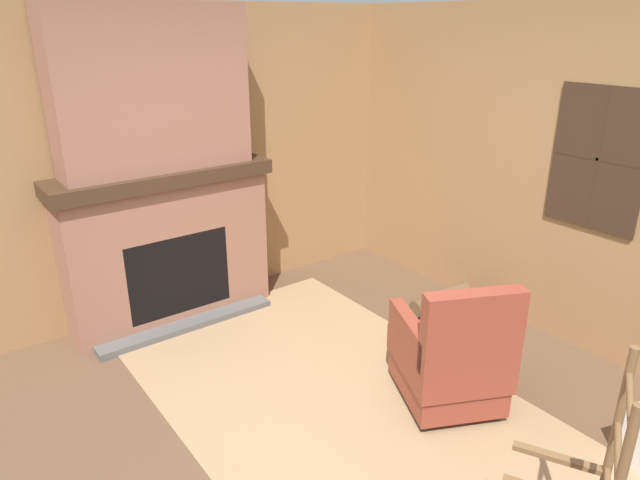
% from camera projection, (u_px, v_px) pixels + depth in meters
% --- Properties ---
extents(ground_plane, '(14.00, 14.00, 0.00)m').
position_uv_depth(ground_plane, '(323.00, 456.00, 3.32)').
color(ground_plane, brown).
extents(wood_panel_wall_left, '(0.06, 5.24, 2.52)m').
position_uv_depth(wood_panel_wall_left, '(149.00, 167.00, 4.62)').
color(wood_panel_wall_left, '#9E7247').
rests_on(wood_panel_wall_left, ground).
extents(wood_panel_wall_back, '(5.24, 0.09, 2.52)m').
position_uv_depth(wood_panel_wall_back, '(579.00, 182.00, 4.17)').
color(wood_panel_wall_back, '#9E7247').
rests_on(wood_panel_wall_back, ground).
extents(fireplace_hearth, '(0.61, 1.75, 1.29)m').
position_uv_depth(fireplace_hearth, '(168.00, 247.00, 4.67)').
color(fireplace_hearth, '#93604C').
rests_on(fireplace_hearth, ground).
extents(chimney_breast, '(0.35, 1.45, 1.21)m').
position_uv_depth(chimney_breast, '(152.00, 89.00, 4.22)').
color(chimney_breast, '#93604C').
rests_on(chimney_breast, fireplace_hearth).
extents(area_rug, '(3.52, 2.00, 0.01)m').
position_uv_depth(area_rug, '(348.00, 409.00, 3.72)').
color(area_rug, '#997A56').
rests_on(area_rug, ground).
extents(armchair, '(0.89, 0.85, 0.94)m').
position_uv_depth(armchair, '(451.00, 359.00, 3.66)').
color(armchair, brown).
rests_on(armchair, ground).
extents(firewood_stack, '(0.47, 0.46, 0.28)m').
position_uv_depth(firewood_stack, '(446.00, 307.00, 4.83)').
color(firewood_stack, brown).
rests_on(firewood_stack, ground).
extents(oil_lamp_vase, '(0.12, 0.12, 0.24)m').
position_uv_depth(oil_lamp_vase, '(68.00, 170.00, 4.07)').
color(oil_lamp_vase, '#99B29E').
rests_on(oil_lamp_vase, fireplace_hearth).
extents(storage_case, '(0.16, 0.24, 0.12)m').
position_uv_depth(storage_case, '(233.00, 150.00, 4.82)').
color(storage_case, gray).
rests_on(storage_case, fireplace_hearth).
extents(decorative_plate_on_mantel, '(0.06, 0.24, 0.23)m').
position_uv_depth(decorative_plate_on_mantel, '(147.00, 154.00, 4.41)').
color(decorative_plate_on_mantel, '#336093').
rests_on(decorative_plate_on_mantel, fireplace_hearth).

